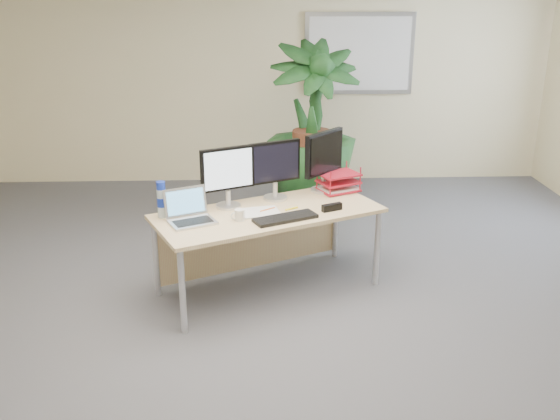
{
  "coord_description": "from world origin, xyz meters",
  "views": [
    {
      "loc": [
        -0.04,
        -3.56,
        2.32
      ],
      "look_at": [
        0.12,
        0.35,
        0.91
      ],
      "focal_mm": 40.0,
      "sensor_mm": 36.0,
      "label": 1
    }
  ],
  "objects_px": {
    "floor_plant": "(312,146)",
    "laptop": "(189,213)",
    "desk": "(263,224)",
    "monitor_left": "(228,173)",
    "monitor_right": "(275,166)"
  },
  "relations": [
    {
      "from": "monitor_right",
      "to": "desk",
      "type": "bearing_deg",
      "value": -115.86
    },
    {
      "from": "monitor_left",
      "to": "monitor_right",
      "type": "bearing_deg",
      "value": 26.02
    },
    {
      "from": "monitor_left",
      "to": "monitor_right",
      "type": "relative_size",
      "value": 1.0
    },
    {
      "from": "monitor_left",
      "to": "laptop",
      "type": "relative_size",
      "value": 1.16
    },
    {
      "from": "desk",
      "to": "monitor_right",
      "type": "height_order",
      "value": "monitor_right"
    },
    {
      "from": "desk",
      "to": "laptop",
      "type": "distance_m",
      "value": 0.64
    },
    {
      "from": "floor_plant",
      "to": "monitor_left",
      "type": "bearing_deg",
      "value": -116.16
    },
    {
      "from": "monitor_right",
      "to": "floor_plant",
      "type": "bearing_deg",
      "value": 73.65
    },
    {
      "from": "laptop",
      "to": "monitor_left",
      "type": "bearing_deg",
      "value": 46.86
    },
    {
      "from": "floor_plant",
      "to": "laptop",
      "type": "relative_size",
      "value": 3.61
    },
    {
      "from": "monitor_left",
      "to": "monitor_right",
      "type": "xyz_separation_m",
      "value": [
        0.38,
        0.18,
        0.0
      ]
    },
    {
      "from": "monitor_right",
      "to": "laptop",
      "type": "height_order",
      "value": "monitor_right"
    },
    {
      "from": "desk",
      "to": "monitor_left",
      "type": "xyz_separation_m",
      "value": [
        -0.27,
        0.03,
        0.41
      ]
    },
    {
      "from": "desk",
      "to": "laptop",
      "type": "xyz_separation_m",
      "value": [
        -0.55,
        -0.26,
        0.2
      ]
    },
    {
      "from": "monitor_left",
      "to": "floor_plant",
      "type": "bearing_deg",
      "value": 63.84
    }
  ]
}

